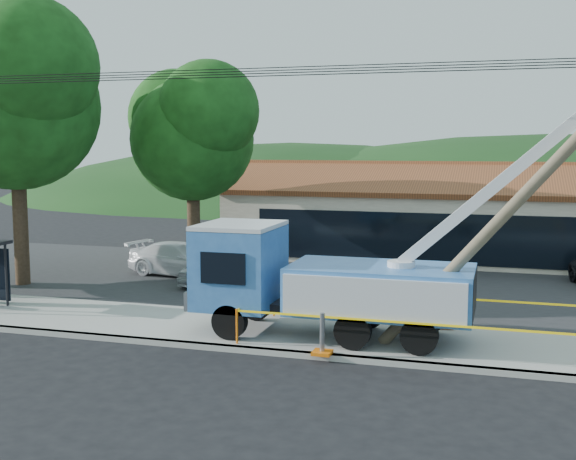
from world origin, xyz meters
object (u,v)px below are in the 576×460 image
(utility_truck, at_px, (325,278))
(car_white, at_px, (182,278))
(leaning_pole, at_px, (526,192))
(car_silver, at_px, (218,285))

(utility_truck, distance_m, car_white, 11.15)
(leaning_pole, height_order, car_white, leaning_pole)
(car_silver, xyz_separation_m, car_white, (-2.05, 1.04, 0.00))
(car_silver, distance_m, car_white, 2.30)
(car_silver, bearing_deg, utility_truck, -43.21)
(leaning_pole, bearing_deg, utility_truck, 177.21)
(utility_truck, bearing_deg, car_white, 136.30)
(leaning_pole, xyz_separation_m, car_white, (-13.20, 7.86, -4.31))
(car_white, bearing_deg, leaning_pole, -110.59)
(utility_truck, xyz_separation_m, car_white, (-7.95, 7.60, -1.79))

